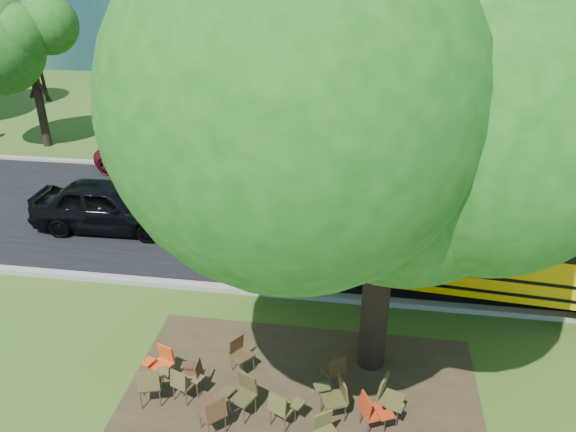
% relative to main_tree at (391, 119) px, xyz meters
% --- Properties ---
extents(ground, '(160.00, 160.00, 0.00)m').
position_rel_main_tree_xyz_m(ground, '(-2.35, -0.75, -5.39)').
color(ground, '#324C17').
rests_on(ground, ground).
extents(dirt_patch, '(7.00, 4.50, 0.03)m').
position_rel_main_tree_xyz_m(dirt_patch, '(-1.35, -1.25, -5.37)').
color(dirt_patch, '#382819').
rests_on(dirt_patch, ground).
extents(asphalt_road, '(80.00, 8.00, 0.04)m').
position_rel_main_tree_xyz_m(asphalt_road, '(-2.35, 6.25, -5.37)').
color(asphalt_road, black).
rests_on(asphalt_road, ground).
extents(kerb_near, '(80.00, 0.25, 0.14)m').
position_rel_main_tree_xyz_m(kerb_near, '(-2.35, 2.25, -5.32)').
color(kerb_near, gray).
rests_on(kerb_near, ground).
extents(kerb_far, '(80.00, 0.25, 0.14)m').
position_rel_main_tree_xyz_m(kerb_far, '(-2.35, 10.35, -5.32)').
color(kerb_far, gray).
rests_on(kerb_far, ground).
extents(bg_tree_0, '(5.20, 5.20, 7.18)m').
position_rel_main_tree_xyz_m(bg_tree_0, '(-14.35, 12.25, -0.82)').
color(bg_tree_0, black).
rests_on(bg_tree_0, ground).
extents(bg_tree_2, '(4.80, 4.80, 6.62)m').
position_rel_main_tree_xyz_m(bg_tree_2, '(-7.35, 15.25, -1.17)').
color(bg_tree_2, black).
rests_on(bg_tree_2, ground).
extents(bg_tree_3, '(5.60, 5.60, 7.84)m').
position_rel_main_tree_xyz_m(bg_tree_3, '(5.65, 13.25, -0.36)').
color(bg_tree_3, black).
rests_on(bg_tree_3, ground).
extents(main_tree, '(7.20, 7.20, 9.00)m').
position_rel_main_tree_xyz_m(main_tree, '(0.00, 0.00, 0.00)').
color(main_tree, black).
rests_on(main_tree, ground).
extents(school_bus, '(12.45, 3.67, 3.00)m').
position_rel_main_tree_xyz_m(school_bus, '(2.43, 3.26, -3.65)').
color(school_bus, '#FFAF08').
rests_on(school_bus, ground).
extents(chair_0, '(0.62, 0.68, 0.91)m').
position_rel_main_tree_xyz_m(chair_0, '(-4.18, -1.81, -4.82)').
color(chair_0, brown).
rests_on(chair_0, ground).
extents(chair_1, '(0.64, 0.50, 0.80)m').
position_rel_main_tree_xyz_m(chair_1, '(-3.59, -1.64, -4.89)').
color(chair_1, brown).
rests_on(chair_1, ground).
extents(chair_2, '(0.59, 0.74, 0.86)m').
position_rel_main_tree_xyz_m(chair_2, '(-2.78, -2.32, -4.85)').
color(chair_2, '#50301C').
rests_on(chair_2, ground).
extents(chair_3, '(0.74, 0.58, 0.89)m').
position_rel_main_tree_xyz_m(chair_3, '(-2.39, -1.78, -4.83)').
color(chair_3, '#443B1D').
rests_on(chair_3, ground).
extents(chair_4, '(0.69, 0.54, 0.83)m').
position_rel_main_tree_xyz_m(chair_4, '(-1.60, -2.01, -4.87)').
color(chair_4, brown).
rests_on(chair_4, ground).
extents(chair_5, '(0.54, 0.68, 0.80)m').
position_rel_main_tree_xyz_m(chair_5, '(-0.78, -2.44, -4.89)').
color(chair_5, brown).
rests_on(chair_5, ground).
extents(chair_6, '(0.71, 0.62, 0.90)m').
position_rel_main_tree_xyz_m(chair_6, '(-0.65, -1.61, -4.83)').
color(chair_6, '#45401E').
rests_on(chair_6, ground).
extents(chair_7, '(0.68, 0.58, 0.85)m').
position_rel_main_tree_xyz_m(chair_7, '(0.02, -1.88, -4.86)').
color(chair_7, red).
rests_on(chair_7, ground).
extents(chair_8, '(0.47, 0.50, 0.78)m').
position_rel_main_tree_xyz_m(chair_8, '(-3.47, -1.38, -4.91)').
color(chair_8, '#492E1A').
rests_on(chair_8, ground).
extents(chair_9, '(0.65, 0.51, 0.82)m').
position_rel_main_tree_xyz_m(chair_9, '(-4.21, -1.14, -4.88)').
color(chair_9, '#D34816').
rests_on(chair_9, ground).
extents(chair_10, '(0.55, 0.70, 0.82)m').
position_rel_main_tree_xyz_m(chair_10, '(-2.71, -0.65, -4.88)').
color(chair_10, '#4C331B').
rests_on(chair_10, ground).
extents(chair_11, '(0.55, 0.69, 0.82)m').
position_rel_main_tree_xyz_m(chair_11, '(-0.71, -0.83, -4.88)').
color(chair_11, '#432C18').
rests_on(chair_11, ground).
extents(chair_12, '(0.58, 0.73, 0.92)m').
position_rel_main_tree_xyz_m(chair_12, '(0.32, -1.51, -4.81)').
color(chair_12, brown).
rests_on(chair_12, ground).
extents(black_car, '(4.70, 1.98, 1.59)m').
position_rel_main_tree_xyz_m(black_car, '(-8.17, 5.14, -4.59)').
color(black_car, black).
rests_on(black_car, ground).
extents(bg_car_red, '(4.75, 2.71, 1.25)m').
position_rel_main_tree_xyz_m(bg_car_red, '(-8.47, 9.94, -4.76)').
color(bg_car_red, '#550E1A').
rests_on(bg_car_red, ground).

